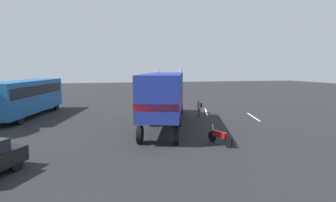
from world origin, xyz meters
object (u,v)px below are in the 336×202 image
(person_bystander, at_px, (199,108))
(motorcycle, at_px, (220,136))
(parked_bus, at_px, (27,95))
(semi_truck, at_px, (165,94))

(person_bystander, relative_size, motorcycle, 0.79)
(person_bystander, bearing_deg, motorcycle, 167.94)
(parked_bus, height_order, motorcycle, parked_bus)
(person_bystander, distance_m, motorcycle, 9.19)
(semi_truck, xyz_separation_m, parked_bus, (6.89, 11.72, -0.46))
(motorcycle, bearing_deg, semi_truck, 18.10)
(semi_truck, bearing_deg, person_bystander, -53.37)
(motorcycle, bearing_deg, parked_bus, 46.59)
(semi_truck, relative_size, person_bystander, 8.74)
(person_bystander, distance_m, parked_bus, 16.17)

